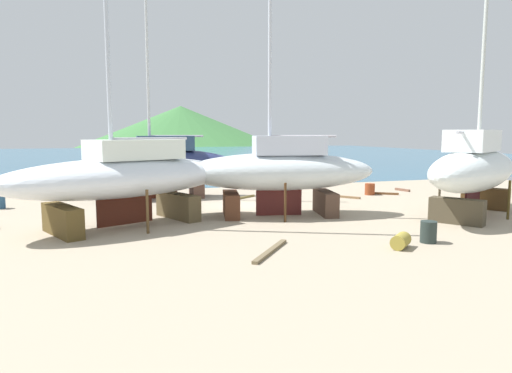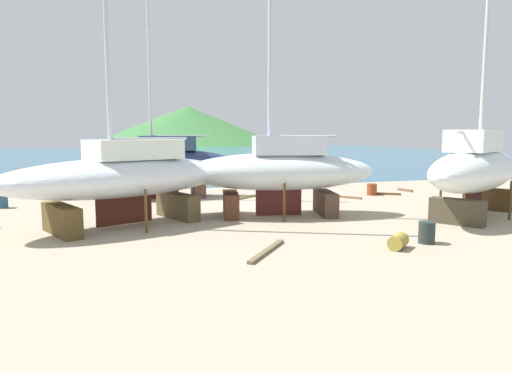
# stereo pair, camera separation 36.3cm
# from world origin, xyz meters

# --- Properties ---
(ground_plane) EXTENTS (52.17, 52.17, 0.00)m
(ground_plane) POSITION_xyz_m (0.00, -4.22, 0.00)
(ground_plane) COLOR tan
(sea_water) EXTENTS (136.39, 99.15, 0.01)m
(sea_water) POSITION_xyz_m (0.00, 58.39, 0.00)
(sea_water) COLOR #2D6384
(sea_water) RESTS_ON ground
(headland_hill) EXTENTS (156.45, 156.45, 31.59)m
(headland_hill) POSITION_xyz_m (22.82, 175.34, 0.00)
(headland_hill) COLOR #3C753C
(headland_hill) RESTS_ON ground
(sailboat_small_center) EXTENTS (9.64, 2.96, 16.65)m
(sailboat_small_center) POSITION_xyz_m (-4.18, 4.50, 2.24)
(sailboat_small_center) COLOR brown
(sailboat_small_center) RESTS_ON ground
(sailboat_far_slipway) EXTENTS (9.99, 5.02, 16.09)m
(sailboat_far_slipway) POSITION_xyz_m (0.92, -3.36, 2.25)
(sailboat_far_slipway) COLOR #56311F
(sailboat_far_slipway) RESTS_ON ground
(sailboat_mid_port) EXTENTS (10.35, 8.07, 15.00)m
(sailboat_mid_port) POSITION_xyz_m (9.96, -6.42, 2.36)
(sailboat_mid_port) COLOR #4A341B
(sailboat_mid_port) RESTS_ON ground
(sailboat_large_starboard) EXTENTS (11.36, 7.74, 17.81)m
(sailboat_large_starboard) POSITION_xyz_m (-6.46, -3.71, 2.22)
(sailboat_large_starboard) COLOR brown
(sailboat_large_starboard) RESTS_ON ground
(worker) EXTENTS (0.41, 0.50, 1.67)m
(worker) POSITION_xyz_m (-1.25, 9.75, 0.87)
(worker) COLOR #2C4C87
(worker) RESTS_ON ground
(barrel_rust_mid) EXTENTS (1.03, 0.99, 0.53)m
(barrel_rust_mid) POSITION_xyz_m (2.70, -10.79, 0.27)
(barrel_rust_mid) COLOR olive
(barrel_rust_mid) RESTS_ON ground
(barrel_rust_near) EXTENTS (0.92, 0.92, 0.75)m
(barrel_rust_near) POSITION_xyz_m (9.30, 1.80, 0.38)
(barrel_rust_near) COLOR brown
(barrel_rust_near) RESTS_ON ground
(barrel_tipped_right) EXTENTS (0.78, 0.78, 0.81)m
(barrel_tipped_right) POSITION_xyz_m (4.20, -10.39, 0.41)
(barrel_tipped_right) COLOR #25312E
(barrel_tipped_right) RESTS_ON ground
(timber_short_cross) EXTENTS (2.10, 2.57, 0.11)m
(timber_short_cross) POSITION_xyz_m (-1.91, -9.90, 0.05)
(timber_short_cross) COLOR brown
(timber_short_cross) RESTS_ON ground
(timber_short_skew) EXTENTS (1.81, 1.32, 0.14)m
(timber_short_skew) POSITION_xyz_m (10.20, 1.70, 0.07)
(timber_short_skew) COLOR brown
(timber_short_skew) RESTS_ON ground
(timber_long_aft) EXTENTS (1.63, 1.31, 0.12)m
(timber_long_aft) POSITION_xyz_m (0.96, 2.85, 0.06)
(timber_long_aft) COLOR olive
(timber_long_aft) RESTS_ON ground
(timber_plank_far) EXTENTS (1.58, 1.94, 0.13)m
(timber_plank_far) POSITION_xyz_m (6.95, 1.18, 0.06)
(timber_plank_far) COLOR brown
(timber_plank_far) RESTS_ON ground
(timber_plank_near) EXTENTS (0.44, 1.26, 0.16)m
(timber_plank_near) POSITION_xyz_m (12.63, 2.87, 0.08)
(timber_plank_near) COLOR brown
(timber_plank_near) RESTS_ON ground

